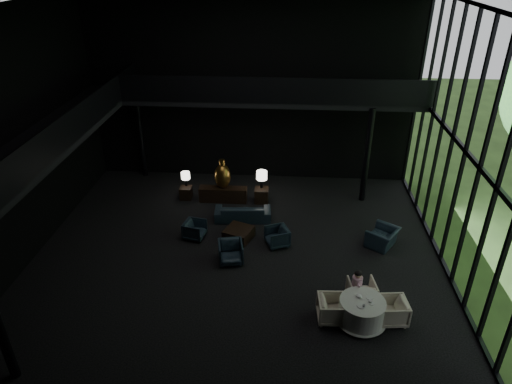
# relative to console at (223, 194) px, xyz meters

# --- Properties ---
(floor) EXTENTS (14.00, 12.00, 0.02)m
(floor) POSITION_rel_console_xyz_m (1.02, -3.46, -0.32)
(floor) COLOR black
(floor) RESTS_ON ground
(ceiling) EXTENTS (14.00, 12.00, 0.02)m
(ceiling) POSITION_rel_console_xyz_m (1.02, -3.46, 7.68)
(ceiling) COLOR black
(ceiling) RESTS_ON ground
(wall_back) EXTENTS (14.00, 0.04, 8.00)m
(wall_back) POSITION_rel_console_xyz_m (1.02, 2.54, 3.68)
(wall_back) COLOR black
(wall_back) RESTS_ON ground
(wall_front) EXTENTS (14.00, 0.04, 8.00)m
(wall_front) POSITION_rel_console_xyz_m (1.02, -9.46, 3.68)
(wall_front) COLOR black
(wall_front) RESTS_ON ground
(wall_left) EXTENTS (0.04, 12.00, 8.00)m
(wall_left) POSITION_rel_console_xyz_m (-5.98, -3.46, 3.68)
(wall_left) COLOR black
(wall_left) RESTS_ON ground
(curtain_wall) EXTENTS (0.20, 12.00, 8.00)m
(curtain_wall) POSITION_rel_console_xyz_m (7.97, -3.46, 3.68)
(curtain_wall) COLOR black
(curtain_wall) RESTS_ON ground
(mezzanine_left) EXTENTS (2.00, 12.00, 0.25)m
(mezzanine_left) POSITION_rel_console_xyz_m (-4.98, -3.46, 3.68)
(mezzanine_left) COLOR black
(mezzanine_left) RESTS_ON wall_left
(mezzanine_back) EXTENTS (12.00, 2.00, 0.25)m
(mezzanine_back) POSITION_rel_console_xyz_m (2.02, 1.54, 3.68)
(mezzanine_back) COLOR black
(mezzanine_back) RESTS_ON wall_back
(railing_left) EXTENTS (0.06, 12.00, 1.00)m
(railing_left) POSITION_rel_console_xyz_m (-3.98, -3.46, 4.28)
(railing_left) COLOR black
(railing_left) RESTS_ON mezzanine_left
(railing_back) EXTENTS (12.00, 0.06, 1.00)m
(railing_back) POSITION_rel_console_xyz_m (2.02, 0.54, 4.28)
(railing_back) COLOR black
(railing_back) RESTS_ON mezzanine_back
(column_nw) EXTENTS (0.24, 0.24, 4.00)m
(column_nw) POSITION_rel_console_xyz_m (-3.98, 2.24, 1.68)
(column_nw) COLOR black
(column_nw) RESTS_ON floor
(column_ne) EXTENTS (0.24, 0.24, 4.00)m
(column_ne) POSITION_rel_console_xyz_m (5.82, 0.54, 1.68)
(column_ne) COLOR black
(column_ne) RESTS_ON floor
(console) EXTENTS (1.98, 0.45, 0.63)m
(console) POSITION_rel_console_xyz_m (0.00, 0.00, 0.00)
(console) COLOR black
(console) RESTS_ON floor
(bronze_urn) EXTENTS (0.67, 0.67, 1.24)m
(bronze_urn) POSITION_rel_console_xyz_m (-0.00, 0.04, 0.85)
(bronze_urn) COLOR olive
(bronze_urn) RESTS_ON console
(side_table_left) EXTENTS (0.48, 0.48, 0.52)m
(side_table_left) POSITION_rel_console_xyz_m (-1.60, 0.12, -0.05)
(side_table_left) COLOR black
(side_table_left) RESTS_ON floor
(table_lamp_left) EXTENTS (0.37, 0.37, 0.62)m
(table_lamp_left) POSITION_rel_console_xyz_m (-1.60, 0.28, 0.65)
(table_lamp_left) COLOR black
(table_lamp_left) RESTS_ON side_table_left
(side_table_right) EXTENTS (0.55, 0.55, 0.61)m
(side_table_right) POSITION_rel_console_xyz_m (1.60, 0.06, -0.01)
(side_table_right) COLOR black
(side_table_right) RESTS_ON floor
(table_lamp_right) EXTENTS (0.44, 0.44, 0.74)m
(table_lamp_right) POSITION_rel_console_xyz_m (1.60, 0.18, 0.82)
(table_lamp_right) COLOR black
(table_lamp_right) RESTS_ON side_table_right
(sofa) EXTENTS (2.30, 0.82, 0.88)m
(sofa) POSITION_rel_console_xyz_m (0.96, -1.38, 0.13)
(sofa) COLOR black
(sofa) RESTS_ON floor
(lounge_armchair_west) EXTENTS (0.77, 0.80, 0.70)m
(lounge_armchair_west) POSITION_rel_console_xyz_m (-0.67, -2.79, 0.04)
(lounge_armchair_west) COLOR black
(lounge_armchair_west) RESTS_ON floor
(lounge_armchair_east) EXTENTS (0.92, 0.94, 0.76)m
(lounge_armchair_east) POSITION_rel_console_xyz_m (2.34, -3.05, 0.06)
(lounge_armchair_east) COLOR #112932
(lounge_armchair_east) RESTS_ON floor
(lounge_armchair_south) EXTENTS (0.99, 0.95, 0.87)m
(lounge_armchair_south) POSITION_rel_console_xyz_m (0.82, -4.13, 0.12)
(lounge_armchair_south) COLOR black
(lounge_armchair_south) RESTS_ON floor
(window_armchair) EXTENTS (1.13, 1.23, 0.90)m
(window_armchair) POSITION_rel_console_xyz_m (6.07, -2.82, 0.14)
(window_armchair) COLOR black
(window_armchair) RESTS_ON floor
(coffee_table) EXTENTS (1.19, 1.19, 0.41)m
(coffee_table) POSITION_rel_console_xyz_m (0.94, -2.73, -0.11)
(coffee_table) COLOR black
(coffee_table) RESTS_ON floor
(dining_table) EXTENTS (1.46, 1.46, 0.75)m
(dining_table) POSITION_rel_console_xyz_m (4.83, -6.68, 0.01)
(dining_table) COLOR white
(dining_table) RESTS_ON floor
(dining_chair_north) EXTENTS (0.88, 0.84, 0.81)m
(dining_chair_north) POSITION_rel_console_xyz_m (4.95, -5.81, 0.09)
(dining_chair_north) COLOR #BDB4AD
(dining_chair_north) RESTS_ON floor
(dining_chair_east) EXTENTS (0.85, 0.90, 0.85)m
(dining_chair_east) POSITION_rel_console_xyz_m (5.69, -6.59, 0.11)
(dining_chair_east) COLOR beige
(dining_chair_east) RESTS_ON floor
(dining_chair_west) EXTENTS (0.83, 0.88, 0.87)m
(dining_chair_west) POSITION_rel_console_xyz_m (4.01, -6.64, 0.12)
(dining_chair_west) COLOR beige
(dining_chair_west) RESTS_ON floor
(child) EXTENTS (0.31, 0.31, 0.66)m
(child) POSITION_rel_console_xyz_m (4.78, -5.80, 0.46)
(child) COLOR beige
(child) RESTS_ON dining_chair_north
(plate_a) EXTENTS (0.28, 0.28, 0.01)m
(plate_a) POSITION_rel_console_xyz_m (4.76, -6.88, 0.44)
(plate_a) COLOR white
(plate_a) RESTS_ON dining_table
(plate_b) EXTENTS (0.21, 0.21, 0.01)m
(plate_b) POSITION_rel_console_xyz_m (5.03, -6.52, 0.44)
(plate_b) COLOR white
(plate_b) RESTS_ON dining_table
(saucer) EXTENTS (0.20, 0.20, 0.01)m
(saucer) POSITION_rel_console_xyz_m (5.06, -6.76, 0.44)
(saucer) COLOR white
(saucer) RESTS_ON dining_table
(coffee_cup) EXTENTS (0.09, 0.09, 0.07)m
(coffee_cup) POSITION_rel_console_xyz_m (5.02, -6.72, 0.48)
(coffee_cup) COLOR white
(coffee_cup) RESTS_ON saucer
(cereal_bowl) EXTENTS (0.17, 0.17, 0.09)m
(cereal_bowl) POSITION_rel_console_xyz_m (4.74, -6.51, 0.48)
(cereal_bowl) COLOR white
(cereal_bowl) RESTS_ON dining_table
(cream_pot) EXTENTS (0.07, 0.07, 0.08)m
(cream_pot) POSITION_rel_console_xyz_m (4.82, -6.91, 0.47)
(cream_pot) COLOR #99999E
(cream_pot) RESTS_ON dining_table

